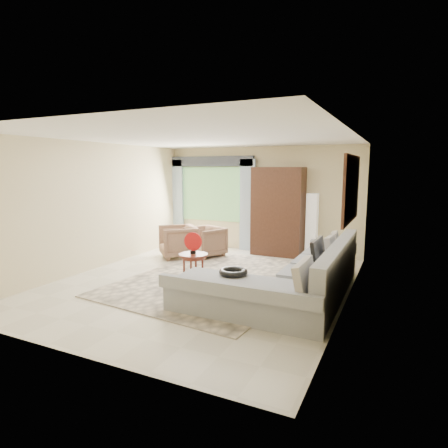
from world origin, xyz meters
The scene contains 17 objects.
ground centered at (0.00, 0.00, 0.00)m, with size 6.00×6.00×0.00m, color silver.
area_rug centered at (0.18, 0.24, 0.01)m, with size 3.00×4.00×0.02m, color beige.
sectional_sofa centered at (1.78, -0.18, 0.28)m, with size 2.30×3.46×0.90m.
tv_screen centered at (2.05, 0.08, 0.72)m, with size 0.06×0.74×0.48m, color black.
garden_hose centered at (1.00, -0.90, 0.55)m, with size 0.43×0.43×0.09m, color black.
coffee_table centered at (-0.17, -0.07, 0.28)m, with size 0.53×0.53×0.53m.
red_disc centered at (-0.17, -0.07, 0.76)m, with size 0.34×0.34×0.03m, color red.
armchair_left centered at (-1.48, 1.47, 0.38)m, with size 0.80×0.82×0.75m, color #9A6A54.
armchair_right centered at (-0.93, 1.81, 0.35)m, with size 0.76×0.78×0.71m, color #8A654B.
potted_plant centered at (-2.35, 2.72, 0.25)m, with size 0.45×0.39×0.51m, color #999999.
armoire centered at (0.55, 2.72, 1.05)m, with size 1.20×0.55×2.10m, color #311A10.
floor_lamp centered at (1.35, 2.78, 0.75)m, with size 0.24×0.24×1.50m, color silver.
window centered at (-1.35, 2.97, 1.40)m, with size 1.80×0.04×1.40m, color #669E59.
curtain_left centered at (-2.40, 2.88, 1.15)m, with size 0.40×0.08×2.30m, color #9EB7CC.
curtain_right centered at (-0.30, 2.88, 1.15)m, with size 0.40×0.08×2.30m, color #9EB7CC.
valance centered at (-1.35, 2.90, 2.25)m, with size 2.40×0.12×0.26m, color #1E232D.
wall_mirror centered at (2.46, 0.35, 1.75)m, with size 0.05×1.70×1.05m.
Camera 1 is at (3.19, -5.83, 2.07)m, focal length 30.00 mm.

